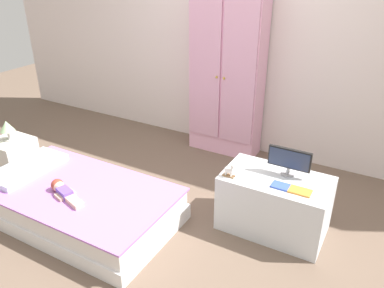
{
  "coord_description": "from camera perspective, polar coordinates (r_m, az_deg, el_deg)",
  "views": [
    {
      "loc": [
        1.41,
        -2.05,
        1.91
      ],
      "look_at": [
        0.09,
        0.3,
        0.58
      ],
      "focal_mm": 35.69,
      "sensor_mm": 36.0,
      "label": 1
    }
  ],
  "objects": [
    {
      "name": "ground_plane",
      "position": [
        3.15,
        -4.19,
        -11.45
      ],
      "size": [
        10.0,
        10.0,
        0.02
      ],
      "primitive_type": "cube",
      "color": "brown"
    },
    {
      "name": "back_wall",
      "position": [
        3.94,
        8.4,
        17.78
      ],
      "size": [
        6.4,
        0.05,
        2.7
      ],
      "primitive_type": "cube",
      "color": "silver",
      "rests_on": "ground_plane"
    },
    {
      "name": "bed",
      "position": [
        3.21,
        -16.42,
        -8.51
      ],
      "size": [
        1.54,
        0.88,
        0.28
      ],
      "color": "white",
      "rests_on": "ground_plane"
    },
    {
      "name": "pillow",
      "position": [
        3.52,
        -23.39,
        -3.28
      ],
      "size": [
        0.32,
        0.63,
        0.05
      ],
      "primitive_type": "cube",
      "color": "silver",
      "rests_on": "bed"
    },
    {
      "name": "doll",
      "position": [
        3.08,
        -18.84,
        -6.49
      ],
      "size": [
        0.39,
        0.18,
        0.1
      ],
      "color": "#6B4CB2",
      "rests_on": "bed"
    },
    {
      "name": "nightstand",
      "position": [
        4.03,
        -25.07,
        -1.83
      ],
      "size": [
        0.34,
        0.34,
        0.37
      ],
      "primitive_type": "cube",
      "color": "silver",
      "rests_on": "ground_plane"
    },
    {
      "name": "table_lamp",
      "position": [
        3.9,
        -25.94,
        2.29
      ],
      "size": [
        0.13,
        0.13,
        0.19
      ],
      "color": "#B7B2AD",
      "rests_on": "nightstand"
    },
    {
      "name": "wardrobe",
      "position": [
        3.91,
        5.23,
        10.42
      ],
      "size": [
        0.73,
        0.31,
        1.7
      ],
      "color": "#EFADCC",
      "rests_on": "ground_plane"
    },
    {
      "name": "tv_stand",
      "position": [
        2.99,
        12.17,
        -8.69
      ],
      "size": [
        0.79,
        0.46,
        0.46
      ],
      "primitive_type": "cube",
      "color": "silver",
      "rests_on": "ground_plane"
    },
    {
      "name": "tv_monitor",
      "position": [
        2.86,
        14.33,
        -2.31
      ],
      "size": [
        0.31,
        0.1,
        0.21
      ],
      "color": "#99999E",
      "rests_on": "tv_stand"
    },
    {
      "name": "rocking_horse_toy",
      "position": [
        2.8,
        5.67,
        -3.98
      ],
      "size": [
        0.09,
        0.04,
        0.11
      ],
      "color": "#8E6642",
      "rests_on": "tv_stand"
    },
    {
      "name": "book_blue",
      "position": [
        2.77,
        13.11,
        -6.11
      ],
      "size": [
        0.13,
        0.1,
        0.01
      ],
      "primitive_type": "cube",
      "color": "blue",
      "rests_on": "tv_stand"
    },
    {
      "name": "book_orange",
      "position": [
        2.74,
        15.85,
        -6.79
      ],
      "size": [
        0.15,
        0.1,
        0.01
      ],
      "primitive_type": "cube",
      "color": "orange",
      "rests_on": "tv_stand"
    }
  ]
}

